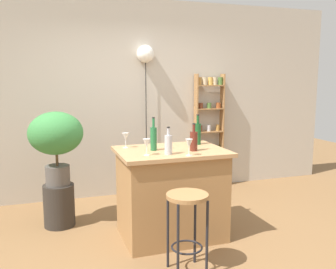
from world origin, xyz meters
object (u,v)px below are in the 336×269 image
at_px(potted_plant, 56,137).
at_px(bottle_olive_oil, 168,144).
at_px(spice_shelf, 209,128).
at_px(bottle_spirits_clear, 154,138).
at_px(bar_stool, 187,214).
at_px(bottle_sauce_amber, 194,140).
at_px(wine_glass_center, 189,144).
at_px(plant_stool, 59,205).
at_px(bottle_soda_blue, 198,133).
at_px(wine_glass_left, 147,144).
at_px(pendant_globe_light, 146,55).
at_px(wine_glass_right, 125,137).

relative_size(potted_plant, bottle_olive_oil, 3.06).
height_order(spice_shelf, bottle_spirits_clear, spice_shelf).
bearing_deg(bar_stool, bottle_sauce_amber, 63.23).
bearing_deg(wine_glass_center, bar_stool, -113.34).
bearing_deg(wine_glass_center, bottle_olive_oil, 144.24).
height_order(bar_stool, bottle_spirits_clear, bottle_spirits_clear).
bearing_deg(bottle_spirits_clear, bottle_sauce_amber, -21.93).
relative_size(spice_shelf, bottle_olive_oil, 6.40).
distance_m(spice_shelf, bottle_spirits_clear, 2.00).
height_order(plant_stool, bottle_soda_blue, bottle_soda_blue).
xyz_separation_m(plant_stool, bottle_soda_blue, (1.52, -0.47, 0.84)).
distance_m(bottle_spirits_clear, wine_glass_left, 0.26).
bearing_deg(bottle_olive_oil, bottle_soda_blue, 40.19).
bearing_deg(bar_stool, potted_plant, 125.39).
height_order(wine_glass_left, pendant_globe_light, pendant_globe_light).
xyz_separation_m(bottle_olive_oil, pendant_globe_light, (0.26, 1.76, 0.96)).
relative_size(bottle_soda_blue, pendant_globe_light, 0.16).
relative_size(bar_stool, bottle_spirits_clear, 2.05).
bearing_deg(plant_stool, wine_glass_center, -39.93).
xyz_separation_m(bar_stool, spice_shelf, (1.26, 2.28, 0.40)).
xyz_separation_m(bottle_sauce_amber, bottle_spirits_clear, (-0.39, 0.16, 0.02)).
bearing_deg(bar_stool, wine_glass_left, 109.49).
distance_m(plant_stool, pendant_globe_light, 2.36).
xyz_separation_m(bottle_soda_blue, bottle_sauce_amber, (-0.19, -0.33, -0.02)).
relative_size(bottle_soda_blue, bottle_sauce_amber, 1.19).
xyz_separation_m(spice_shelf, pendant_globe_light, (-0.99, 0.03, 1.08)).
xyz_separation_m(wine_glass_left, wine_glass_right, (-0.11, 0.45, 0.00)).
distance_m(bottle_sauce_amber, bottle_olive_oil, 0.32).
distance_m(bottle_olive_oil, wine_glass_center, 0.21).
xyz_separation_m(bottle_spirits_clear, pendant_globe_light, (0.34, 1.52, 0.93)).
distance_m(bar_stool, bottle_olive_oil, 0.76).
height_order(bar_stool, wine_glass_center, wine_glass_center).
distance_m(bar_stool, wine_glass_center, 0.71).
relative_size(wine_glass_left, pendant_globe_light, 0.08).
bearing_deg(bottle_sauce_amber, spice_shelf, 60.26).
bearing_deg(bottle_sauce_amber, plant_stool, 149.12).
height_order(bottle_spirits_clear, pendant_globe_light, pendant_globe_light).
bearing_deg(bottle_spirits_clear, wine_glass_left, -121.74).
relative_size(bottle_soda_blue, wine_glass_center, 2.09).
bearing_deg(bottle_sauce_amber, bar_stool, -116.77).
xyz_separation_m(bottle_spirits_clear, wine_glass_left, (-0.14, -0.22, -0.01)).
xyz_separation_m(plant_stool, bottle_sauce_amber, (1.34, -0.80, 0.82)).
bearing_deg(wine_glass_right, pendant_globe_light, 65.64).
relative_size(plant_stool, potted_plant, 0.58).
height_order(bottle_olive_oil, pendant_globe_light, pendant_globe_light).
distance_m(potted_plant, pendant_globe_light, 1.83).
bearing_deg(plant_stool, bottle_sauce_amber, -30.88).
xyz_separation_m(bar_stool, wine_glass_right, (-0.31, 1.02, 0.53)).
xyz_separation_m(bar_stool, potted_plant, (-1.02, 1.43, 0.50)).
distance_m(plant_stool, bottle_spirits_clear, 1.42).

